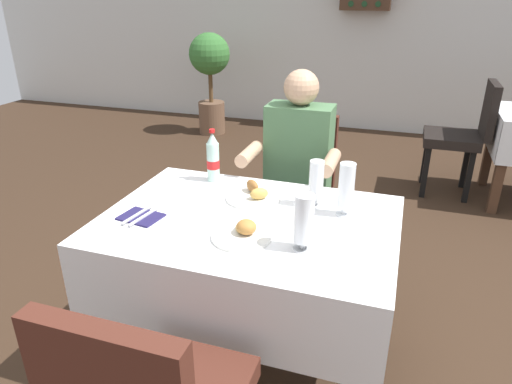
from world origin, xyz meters
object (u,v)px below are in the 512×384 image
at_px(seated_diner_far, 296,171).
at_px(cola_bottle_primary, 213,158).
at_px(beer_glass_left, 304,223).
at_px(plate_near_camera, 243,233).
at_px(background_chair_left, 464,132).
at_px(beer_glass_middle, 346,189).
at_px(napkin_cutlery_set, 141,217).
at_px(chair_far_diner_seat, 294,188).
at_px(potted_plant_corner, 210,71).
at_px(plate_far_diner, 254,195).
at_px(beer_glass_right, 316,182).
at_px(main_dining_table, 249,253).

height_order(seated_diner_far, cola_bottle_primary, seated_diner_far).
bearing_deg(beer_glass_left, seated_diner_far, 105.19).
relative_size(plate_near_camera, background_chair_left, 0.24).
xyz_separation_m(beer_glass_middle, napkin_cutlery_set, (-0.81, -0.30, -0.12)).
distance_m(chair_far_diner_seat, potted_plant_corner, 3.16).
relative_size(napkin_cutlery_set, background_chair_left, 0.20).
bearing_deg(beer_glass_middle, seated_diner_far, 121.80).
relative_size(chair_far_diner_seat, plate_far_diner, 3.87).
relative_size(plate_far_diner, beer_glass_right, 1.18).
bearing_deg(potted_plant_corner, seated_diner_far, -58.04).
distance_m(beer_glass_left, beer_glass_right, 0.39).
relative_size(main_dining_table, plate_near_camera, 5.22).
distance_m(beer_glass_right, cola_bottle_primary, 0.56).
xyz_separation_m(beer_glass_left, background_chair_left, (0.78, 2.60, -0.31)).
bearing_deg(potted_plant_corner, background_chair_left, -21.01).
xyz_separation_m(beer_glass_left, potted_plant_corner, (-1.97, 3.66, -0.11)).
distance_m(main_dining_table, beer_glass_left, 0.43).
bearing_deg(main_dining_table, beer_glass_left, -32.57).
bearing_deg(napkin_cutlery_set, background_chair_left, 59.82).
distance_m(chair_far_diner_seat, beer_glass_right, 0.73).
xyz_separation_m(seated_diner_far, beer_glass_right, (0.21, -0.51, 0.16)).
distance_m(chair_far_diner_seat, seated_diner_far, 0.19).
height_order(plate_near_camera, cola_bottle_primary, cola_bottle_primary).
distance_m(cola_bottle_primary, background_chair_left, 2.51).
bearing_deg(plate_near_camera, background_chair_left, 68.37).
bearing_deg(beer_glass_left, cola_bottle_primary, 138.13).
relative_size(seated_diner_far, beer_glass_right, 5.96).
height_order(plate_near_camera, plate_far_diner, plate_far_diner).
distance_m(plate_near_camera, napkin_cutlery_set, 0.47).
relative_size(seated_diner_far, plate_near_camera, 5.34).
height_order(beer_glass_middle, background_chair_left, beer_glass_middle).
xyz_separation_m(main_dining_table, plate_near_camera, (0.03, -0.16, 0.19)).
distance_m(napkin_cutlery_set, background_chair_left, 2.97).
relative_size(cola_bottle_primary, background_chair_left, 0.28).
bearing_deg(napkin_cutlery_set, main_dining_table, 17.40).
xyz_separation_m(plate_far_diner, cola_bottle_primary, (-0.26, 0.15, 0.10)).
height_order(main_dining_table, beer_glass_middle, beer_glass_middle).
xyz_separation_m(cola_bottle_primary, background_chair_left, (1.36, 2.08, -0.32)).
bearing_deg(napkin_cutlery_set, beer_glass_right, 27.38).
height_order(seated_diner_far, beer_glass_right, seated_diner_far).
height_order(main_dining_table, plate_near_camera, plate_near_camera).
bearing_deg(beer_glass_right, seated_diner_far, 112.51).
relative_size(beer_glass_left, potted_plant_corner, 0.19).
bearing_deg(plate_near_camera, seated_diner_far, 90.12).
xyz_separation_m(main_dining_table, background_chair_left, (1.06, 2.43, -0.03)).
bearing_deg(beer_glass_right, chair_far_diner_seat, 111.30).
bearing_deg(plate_far_diner, cola_bottle_primary, 151.08).
height_order(beer_glass_left, beer_glass_middle, beer_glass_middle).
distance_m(plate_far_diner, napkin_cutlery_set, 0.52).
relative_size(plate_near_camera, plate_far_diner, 0.94).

